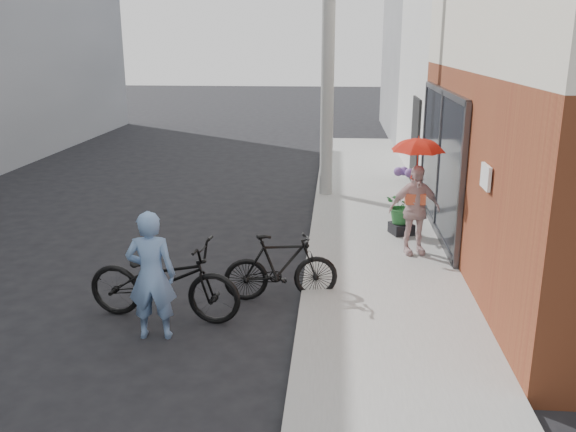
# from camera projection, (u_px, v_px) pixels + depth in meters

# --- Properties ---
(ground) EXTENTS (80.00, 80.00, 0.00)m
(ground) POSITION_uv_depth(u_px,v_px,m) (233.00, 310.00, 8.06)
(ground) COLOR black
(ground) RESTS_ON ground
(sidewalk) EXTENTS (2.20, 24.00, 0.12)m
(sidewalk) POSITION_uv_depth(u_px,v_px,m) (383.00, 258.00, 9.79)
(sidewalk) COLOR gray
(sidewalk) RESTS_ON ground
(curb) EXTENTS (0.12, 24.00, 0.12)m
(curb) POSITION_uv_depth(u_px,v_px,m) (311.00, 256.00, 9.88)
(curb) COLOR #9E9E99
(curb) RESTS_ON ground
(plaster_building) EXTENTS (8.00, 6.00, 7.00)m
(plaster_building) POSITION_uv_depth(u_px,v_px,m) (576.00, 37.00, 15.15)
(plaster_building) COLOR silver
(plaster_building) RESTS_ON ground
(east_building_far) EXTENTS (8.00, 8.00, 7.00)m
(east_building_far) POSITION_uv_depth(u_px,v_px,m) (503.00, 38.00, 21.85)
(east_building_far) COLOR gray
(east_building_far) RESTS_ON ground
(utility_pole) EXTENTS (0.28, 0.28, 7.00)m
(utility_pole) POSITION_uv_depth(u_px,v_px,m) (328.00, 37.00, 12.74)
(utility_pole) COLOR #9E9E99
(utility_pole) RESTS_ON ground
(officer) EXTENTS (0.61, 0.43, 1.58)m
(officer) POSITION_uv_depth(u_px,v_px,m) (151.00, 275.00, 7.14)
(officer) COLOR #6586B4
(officer) RESTS_ON ground
(bike_left) EXTENTS (2.08, 0.94, 1.06)m
(bike_left) POSITION_uv_depth(u_px,v_px,m) (164.00, 280.00, 7.69)
(bike_left) COLOR black
(bike_left) RESTS_ON ground
(bike_right) EXTENTS (1.62, 0.71, 0.94)m
(bike_right) POSITION_uv_depth(u_px,v_px,m) (281.00, 267.00, 8.28)
(bike_right) COLOR black
(bike_right) RESTS_ON ground
(kimono_woman) EXTENTS (0.91, 0.55, 1.45)m
(kimono_woman) POSITION_uv_depth(u_px,v_px,m) (414.00, 210.00, 9.67)
(kimono_woman) COLOR beige
(kimono_woman) RESTS_ON sidewalk
(parasol) EXTENTS (0.80, 0.80, 0.71)m
(parasol) POSITION_uv_depth(u_px,v_px,m) (419.00, 143.00, 9.37)
(parasol) COLOR red
(parasol) RESTS_ON kimono_woman
(planter) EXTENTS (0.47, 0.47, 0.19)m
(planter) POSITION_uv_depth(u_px,v_px,m) (401.00, 228.00, 10.82)
(planter) COLOR black
(planter) RESTS_ON sidewalk
(potted_plant) EXTENTS (0.59, 0.51, 0.66)m
(potted_plant) POSITION_uv_depth(u_px,v_px,m) (403.00, 205.00, 10.70)
(potted_plant) COLOR #2C6F34
(potted_plant) RESTS_ON planter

